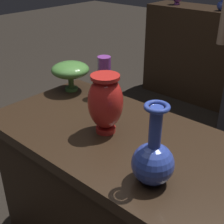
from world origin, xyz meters
TOP-DOWN VIEW (x-y plane):
  - display_plinth at (0.00, 0.00)m, footprint 1.20×0.64m
  - vase_centerpiece at (-0.06, -0.02)m, footprint 0.15×0.15m
  - vase_tall_behind at (-0.50, 0.18)m, footprint 0.21×0.21m
  - vase_left_accent at (-0.31, 0.25)m, footprint 0.08×0.08m
  - vase_right_accent at (0.28, -0.16)m, footprint 0.14×0.14m
  - shelf_vase_left at (-0.52, 2.13)m, footprint 0.09×0.09m

SIDE VIEW (x-z plane):
  - display_plinth at x=0.00m, z-range 0.00..0.80m
  - vase_right_accent at x=0.28m, z-range 0.74..1.03m
  - vase_left_accent at x=-0.31m, z-range 0.80..1.02m
  - vase_tall_behind at x=-0.50m, z-range 0.84..1.00m
  - vase_centerpiece at x=-0.06m, z-range 0.81..1.07m
  - shelf_vase_left at x=-0.52m, z-range 0.96..1.12m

